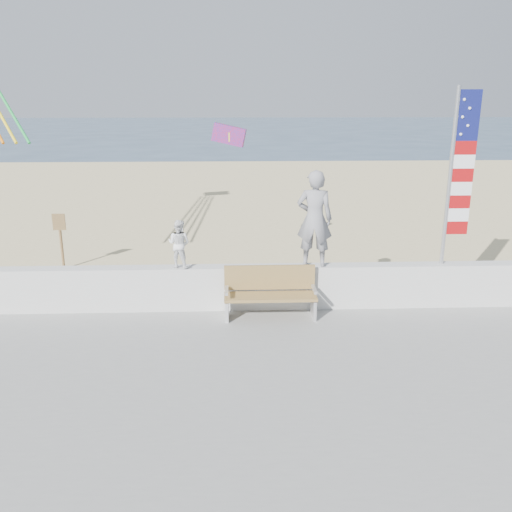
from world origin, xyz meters
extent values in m
plane|color=#304961|center=(0.00, 0.00, 0.00)|extent=(220.00, 220.00, 0.00)
cube|color=beige|center=(0.00, 9.00, 0.04)|extent=(90.00, 40.00, 0.08)
cube|color=silver|center=(0.00, 2.00, 0.63)|extent=(30.00, 0.35, 0.90)
imported|color=gray|center=(1.37, 2.00, 2.05)|extent=(0.78, 0.59, 1.94)
imported|color=white|center=(-1.32, 2.00, 1.57)|extent=(0.58, 0.52, 0.97)
cube|color=olive|center=(0.47, 1.45, 0.62)|extent=(1.80, 0.50, 0.06)
cube|color=olive|center=(0.47, 1.72, 0.93)|extent=(1.80, 0.05, 0.50)
cube|color=white|center=(-0.38, 1.45, 0.38)|extent=(0.06, 0.50, 0.40)
cube|color=silver|center=(-0.38, 1.40, 0.78)|extent=(0.06, 0.45, 0.05)
cube|color=silver|center=(1.32, 1.45, 0.38)|extent=(0.06, 0.50, 0.40)
cube|color=silver|center=(1.32, 1.40, 0.78)|extent=(0.06, 0.45, 0.05)
cylinder|color=silver|center=(4.01, 2.00, 2.83)|extent=(0.08, 0.08, 3.50)
cube|color=#0F1451|center=(4.25, 2.00, 4.03)|extent=(0.44, 0.02, 0.95)
cube|color=#9E0A0C|center=(4.25, 2.00, 1.84)|extent=(0.44, 0.02, 0.26)
cube|color=white|center=(4.25, 2.00, 2.10)|extent=(0.44, 0.02, 0.26)
cube|color=#9E0A0C|center=(4.25, 2.00, 2.37)|extent=(0.44, 0.02, 0.26)
cube|color=white|center=(4.25, 2.00, 2.63)|extent=(0.44, 0.02, 0.26)
cube|color=#9E0A0C|center=(4.25, 2.00, 2.89)|extent=(0.44, 0.02, 0.26)
cube|color=white|center=(4.25, 2.00, 3.16)|extent=(0.44, 0.02, 0.26)
cube|color=#9E0A0C|center=(4.25, 2.00, 3.42)|extent=(0.44, 0.02, 0.26)
sphere|color=white|center=(4.13, 1.98, 3.68)|extent=(0.06, 0.06, 0.06)
sphere|color=white|center=(4.25, 1.98, 3.84)|extent=(0.06, 0.06, 0.06)
sphere|color=white|center=(4.13, 1.98, 4.00)|extent=(0.06, 0.06, 0.06)
sphere|color=white|center=(4.25, 1.98, 4.16)|extent=(0.06, 0.06, 0.06)
sphere|color=white|center=(4.13, 1.98, 4.32)|extent=(0.06, 0.06, 0.06)
cube|color=red|center=(-0.34, 5.62, 3.44)|extent=(0.92, 0.37, 0.61)
cube|color=yellow|center=(-0.19, 5.62, 3.39)|extent=(0.32, 0.24, 0.23)
cylinder|color=brown|center=(-4.66, 5.12, 0.68)|extent=(0.07, 0.07, 1.20)
cube|color=olive|center=(-4.66, 5.10, 1.33)|extent=(0.32, 0.03, 0.42)
camera|label=1|loc=(-0.21, -8.43, 4.38)|focal=38.00mm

